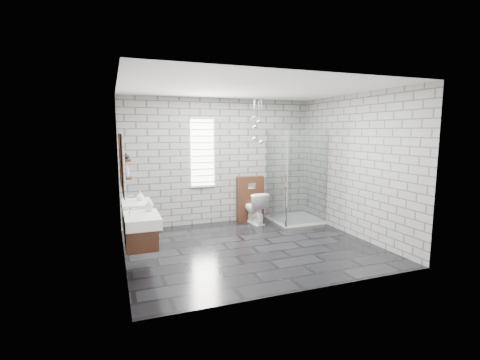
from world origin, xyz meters
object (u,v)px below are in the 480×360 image
cistern_panel (250,198)px  shower_enclosure (294,200)px  toilet (254,207)px  vanity_left (139,222)px  vanity_right (134,207)px

cistern_panel → shower_enclosure: 0.98m
shower_enclosure → toilet: (-0.83, 0.27, -0.16)m
cistern_panel → vanity_left: bearing=-139.0°
vanity_right → vanity_left: bearing=-90.0°
vanity_left → toilet: (2.57, 1.98, -0.41)m
vanity_left → vanity_right: (0.00, 0.99, 0.00)m
shower_enclosure → toilet: bearing=162.3°
vanity_left → shower_enclosure: bearing=26.7°
vanity_right → toilet: (2.57, 0.99, -0.41)m
vanity_right → cistern_panel: 2.87m
vanity_right → shower_enclosure: bearing=12.0°
cistern_panel → shower_enclosure: (0.83, -0.52, 0.00)m
vanity_right → shower_enclosure: (3.41, 0.73, -0.25)m
cistern_panel → toilet: bearing=-90.0°
cistern_panel → shower_enclosure: size_ratio=0.49×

